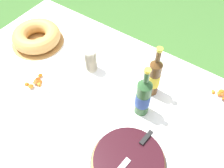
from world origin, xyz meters
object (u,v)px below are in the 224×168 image
berry_tart (128,162)px  snack_plate_near (220,95)px  cider_bottle_amber (154,77)px  bundt_cake (36,36)px  snack_plate_left (37,83)px  serving_knife (133,154)px  cider_bottle_green (143,97)px  cup_stack (91,60)px

berry_tart → snack_plate_near: bearing=71.0°
cider_bottle_amber → snack_plate_near: (0.35, 0.20, -0.12)m
bundt_cake → snack_plate_near: bearing=12.8°
bundt_cake → snack_plate_near: size_ratio=1.70×
bundt_cake → snack_plate_left: size_ratio=1.68×
serving_knife → cider_bottle_amber: 0.44m
cider_bottle_green → cider_bottle_amber: cider_bottle_amber is taller
cup_stack → cider_bottle_green: bearing=-12.1°
cup_stack → snack_plate_near: bearing=19.1°
cider_bottle_green → snack_plate_left: 0.66m
bundt_cake → snack_plate_near: bundt_cake is taller
snack_plate_near → snack_plate_left: snack_plate_near is taller
cup_stack → snack_plate_near: (0.75, 0.26, -0.07)m
berry_tart → snack_plate_left: size_ratio=1.73×
cider_bottle_amber → snack_plate_left: size_ratio=1.64×
cider_bottle_amber → snack_plate_left: bearing=-149.5°
bundt_cake → snack_plate_left: (0.27, -0.27, -0.04)m
bundt_cake → cup_stack: cup_stack is taller
cup_stack → cider_bottle_green: cider_bottle_green is taller
cup_stack → cider_bottle_amber: size_ratio=0.47×
cup_stack → snack_plate_near: cup_stack is taller
cup_stack → cider_bottle_amber: bearing=8.6°
serving_knife → snack_plate_near: (0.22, 0.62, -0.05)m
bundt_cake → cup_stack: 0.46m
serving_knife → cider_bottle_amber: (-0.13, 0.42, 0.07)m
cider_bottle_amber → cider_bottle_green: bearing=-83.0°
serving_knife → bundt_cake: (-0.99, 0.34, -0.01)m
bundt_cake → cider_bottle_green: (0.88, -0.07, 0.08)m
cider_bottle_green → snack_plate_near: (0.33, 0.35, -0.12)m
snack_plate_near → snack_plate_left: 1.09m
bundt_cake → snack_plate_near: (1.21, 0.28, -0.04)m
serving_knife → bundt_cake: size_ratio=1.05×
cider_bottle_green → snack_plate_left: size_ratio=1.62×
cup_stack → cider_bottle_amber: 0.41m
cup_stack → cider_bottle_green: size_ratio=0.47×
berry_tart → bundt_cake: (-0.99, 0.37, 0.03)m
snack_plate_near → bundt_cake: bearing=-167.2°
bundt_cake → cup_stack: (0.46, 0.02, 0.03)m
serving_knife → cider_bottle_green: size_ratio=1.08×
bundt_cake → cup_stack: size_ratio=2.20×
berry_tart → bundt_cake: bearing=159.3°
berry_tart → cider_bottle_amber: 0.48m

